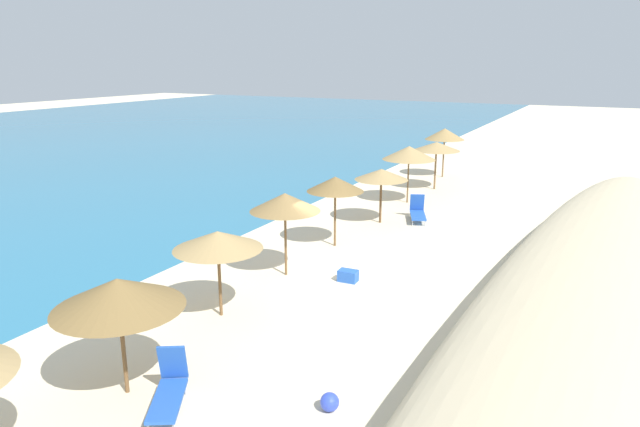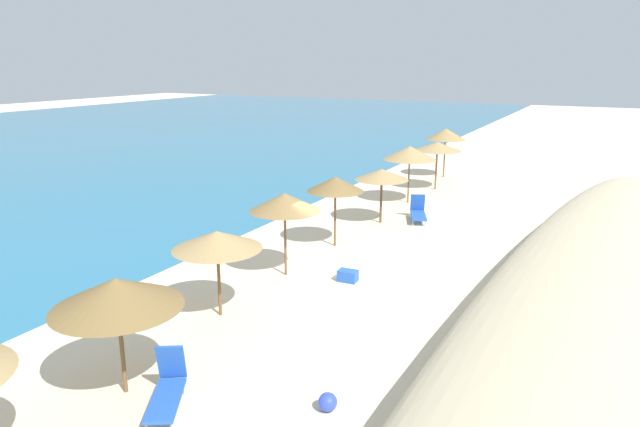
% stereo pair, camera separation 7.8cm
% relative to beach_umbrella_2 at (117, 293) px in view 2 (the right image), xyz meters
% --- Properties ---
extents(ground_plane, '(160.00, 160.00, 0.00)m').
position_rel_beach_umbrella_2_xyz_m(ground_plane, '(8.34, -1.19, -2.22)').
color(ground_plane, beige).
extents(dune_ridge, '(36.60, 6.97, 1.75)m').
position_rel_beach_umbrella_2_xyz_m(dune_ridge, '(7.04, -8.38, -1.34)').
color(dune_ridge, beige).
rests_on(dune_ridge, ground_plane).
extents(beach_umbrella_2, '(2.65, 2.65, 2.54)m').
position_rel_beach_umbrella_2_xyz_m(beach_umbrella_2, '(0.00, 0.00, 0.00)').
color(beach_umbrella_2, brown).
rests_on(beach_umbrella_2, ground_plane).
extents(beach_umbrella_3, '(2.39, 2.39, 2.39)m').
position_rel_beach_umbrella_2_xyz_m(beach_umbrella_3, '(3.97, 0.54, -0.08)').
color(beach_umbrella_3, brown).
rests_on(beach_umbrella_3, ground_plane).
extents(beach_umbrella_4, '(2.24, 2.24, 2.72)m').
position_rel_beach_umbrella_2_xyz_m(beach_umbrella_4, '(7.41, 0.53, 0.20)').
color(beach_umbrella_4, brown).
rests_on(beach_umbrella_4, ground_plane).
extents(beach_umbrella_5, '(2.10, 2.10, 2.64)m').
position_rel_beach_umbrella_2_xyz_m(beach_umbrella_5, '(10.86, 0.45, 0.14)').
color(beach_umbrella_5, brown).
rests_on(beach_umbrella_5, ground_plane).
extents(beach_umbrella_6, '(2.26, 2.26, 2.33)m').
position_rel_beach_umbrella_2_xyz_m(beach_umbrella_6, '(14.62, 0.12, -0.12)').
color(beach_umbrella_6, brown).
rests_on(beach_umbrella_6, ground_plane).
extents(beach_umbrella_7, '(2.54, 2.54, 2.77)m').
position_rel_beach_umbrella_2_xyz_m(beach_umbrella_7, '(18.59, 0.27, 0.23)').
color(beach_umbrella_7, brown).
rests_on(beach_umbrella_7, ground_plane).
extents(beach_umbrella_8, '(2.48, 2.48, 2.55)m').
position_rel_beach_umbrella_2_xyz_m(beach_umbrella_8, '(22.17, -0.03, 0.09)').
color(beach_umbrella_8, brown).
rests_on(beach_umbrella_8, ground_plane).
extents(beach_umbrella_9, '(2.29, 2.29, 2.89)m').
position_rel_beach_umbrella_2_xyz_m(beach_umbrella_9, '(25.66, 0.51, 0.34)').
color(beach_umbrella_9, brown).
rests_on(beach_umbrella_9, ground_plane).
extents(lounge_chair_0, '(1.67, 1.30, 1.14)m').
position_rel_beach_umbrella_2_xyz_m(lounge_chair_0, '(0.01, -1.16, -1.79)').
color(lounge_chair_0, blue).
rests_on(lounge_chair_0, ground_plane).
extents(lounge_chair_1, '(1.78, 1.20, 1.06)m').
position_rel_beach_umbrella_2_xyz_m(lounge_chair_1, '(15.71, -1.19, -1.83)').
color(lounge_chair_1, blue).
rests_on(lounge_chair_1, ground_plane).
extents(beach_ball, '(0.38, 0.38, 0.38)m').
position_rel_beach_umbrella_2_xyz_m(beach_ball, '(1.35, -4.07, -2.03)').
color(beach_ball, blue).
rests_on(beach_ball, ground_plane).
extents(cooler_box, '(0.42, 0.61, 0.36)m').
position_rel_beach_umbrella_2_xyz_m(cooler_box, '(7.82, -1.50, -2.04)').
color(cooler_box, blue).
rests_on(cooler_box, ground_plane).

